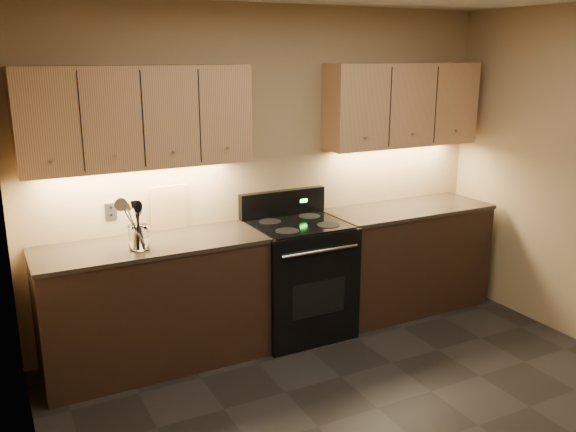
{
  "coord_description": "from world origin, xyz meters",
  "views": [
    {
      "loc": [
        -2.12,
        -2.39,
        2.23
      ],
      "look_at": [
        -0.13,
        1.45,
        1.07
      ],
      "focal_mm": 38.0,
      "sensor_mm": 36.0,
      "label": 1
    }
  ],
  "objects": [
    {
      "name": "steel_spatula",
      "position": [
        -1.18,
        1.61,
        1.11
      ],
      "size": [
        0.2,
        0.13,
        0.35
      ],
      "primitive_type": null,
      "rotation": [
        0.06,
        -0.29,
        -0.39
      ],
      "color": "silver",
      "rests_on": "utensil_crock"
    },
    {
      "name": "black_turner",
      "position": [
        -1.18,
        1.57,
        1.11
      ],
      "size": [
        0.12,
        0.18,
        0.35
      ],
      "primitive_type": null,
      "rotation": [
        -0.27,
        -0.02,
        0.22
      ],
      "color": "black",
      "rests_on": "utensil_crock"
    },
    {
      "name": "wall_left",
      "position": [
        -2.0,
        0.0,
        1.3
      ],
      "size": [
        0.04,
        4.0,
        2.6
      ],
      "primitive_type": "cube",
      "color": "#9F875E",
      "rests_on": "ground"
    },
    {
      "name": "outlet_plate",
      "position": [
        -1.3,
        1.99,
        1.12
      ],
      "size": [
        0.08,
        0.01,
        0.12
      ],
      "primitive_type": "cube",
      "color": "#B2B5BA",
      "rests_on": "wall_back"
    },
    {
      "name": "wooden_spoon",
      "position": [
        -1.23,
        1.6,
        1.09
      ],
      "size": [
        0.11,
        0.1,
        0.3
      ],
      "primitive_type": null,
      "rotation": [
        -0.12,
        0.19,
        0.15
      ],
      "color": "tan",
      "rests_on": "utensil_crock"
    },
    {
      "name": "upper_cab_left",
      "position": [
        -1.1,
        1.85,
        1.8
      ],
      "size": [
        1.6,
        0.3,
        0.7
      ],
      "primitive_type": "cube",
      "color": "tan",
      "rests_on": "wall_back"
    },
    {
      "name": "upper_cab_right",
      "position": [
        1.18,
        1.85,
        1.8
      ],
      "size": [
        1.44,
        0.3,
        0.7
      ],
      "primitive_type": "cube",
      "color": "tan",
      "rests_on": "wall_back"
    },
    {
      "name": "utensil_crock",
      "position": [
        -1.2,
        1.6,
        1.01
      ],
      "size": [
        0.15,
        0.15,
        0.17
      ],
      "color": "white",
      "rests_on": "counter_left"
    },
    {
      "name": "cutting_board",
      "position": [
        -0.87,
        1.98,
        1.1
      ],
      "size": [
        0.27,
        0.06,
        0.34
      ],
      "primitive_type": "cube",
      "rotation": [
        0.09,
        0.0,
        0.03
      ],
      "color": "tan",
      "rests_on": "counter_left"
    },
    {
      "name": "stove",
      "position": [
        0.08,
        1.68,
        0.48
      ],
      "size": [
        0.76,
        0.68,
        1.14
      ],
      "color": "black",
      "rests_on": "ground"
    },
    {
      "name": "counter_left",
      "position": [
        -1.1,
        1.7,
        0.47
      ],
      "size": [
        1.62,
        0.62,
        0.93
      ],
      "color": "black",
      "rests_on": "ground"
    },
    {
      "name": "black_spoon",
      "position": [
        -1.21,
        1.61,
        1.11
      ],
      "size": [
        0.06,
        0.13,
        0.34
      ],
      "primitive_type": null,
      "rotation": [
        0.2,
        -0.0,
        0.04
      ],
      "color": "black",
      "rests_on": "utensil_crock"
    },
    {
      "name": "wall_back",
      "position": [
        0.0,
        2.0,
        1.3
      ],
      "size": [
        4.0,
        0.04,
        2.6
      ],
      "primitive_type": "cube",
      "color": "#9F875E",
      "rests_on": "ground"
    },
    {
      "name": "counter_right",
      "position": [
        1.18,
        1.7,
        0.47
      ],
      "size": [
        1.46,
        0.62,
        0.93
      ],
      "color": "black",
      "rests_on": "ground"
    },
    {
      "name": "steel_skimmer",
      "position": [
        -1.16,
        1.57,
        1.13
      ],
      "size": [
        0.24,
        0.13,
        0.38
      ],
      "primitive_type": null,
      "rotation": [
        -0.14,
        -0.42,
        0.11
      ],
      "color": "silver",
      "rests_on": "utensil_crock"
    }
  ]
}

